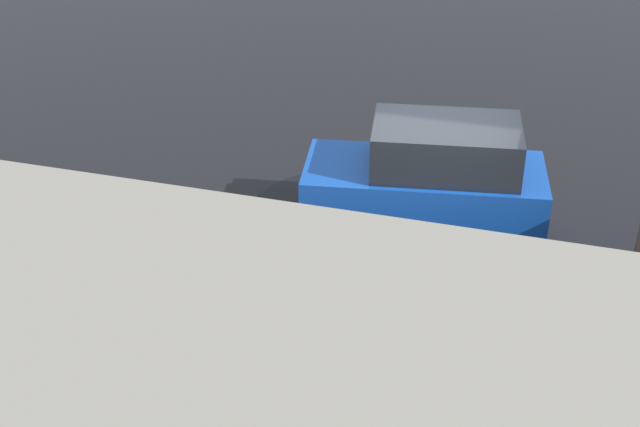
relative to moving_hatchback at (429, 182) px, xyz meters
The scene contains 7 objects.
ground_plane 1.03m from the moving_hatchback, 126.74° to the left, with size 60.00×60.00×0.00m, color black.
kerb_strip 4.40m from the moving_hatchback, 90.87° to the left, with size 24.00×3.20×0.04m, color gray.
moving_hatchback is the anchor object (origin of this frame).
fire_hydrant 4.11m from the moving_hatchback, 39.44° to the left, with size 0.42×0.31×0.80m.
pedestrian 4.54m from the moving_hatchback, 33.83° to the left, with size 0.27×0.57×1.62m.
sign_post 5.71m from the moving_hatchback, 42.99° to the left, with size 0.07×0.44×2.40m.
puddle_patch 1.73m from the moving_hatchback, 10.35° to the right, with size 3.71×3.71×0.01m, color black.
Camera 1 is at (-1.82, 12.74, 7.89)m, focal length 50.00 mm.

